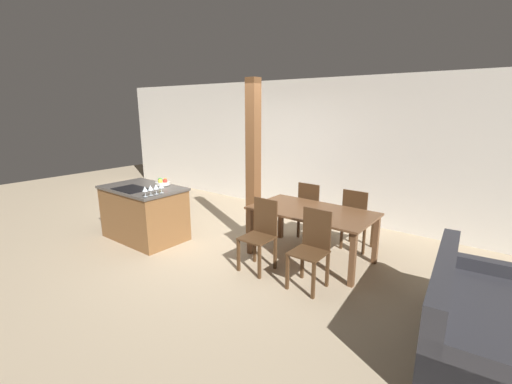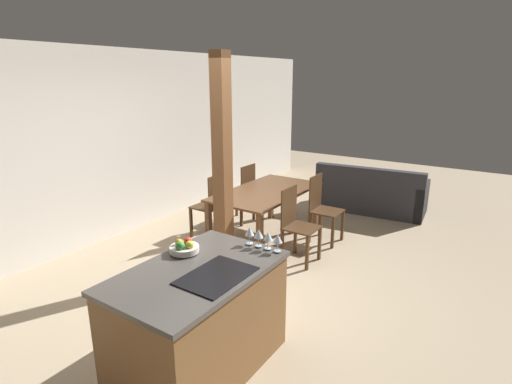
{
  "view_description": "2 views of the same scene",
  "coord_description": "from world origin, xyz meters",
  "px_view_note": "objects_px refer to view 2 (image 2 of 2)",
  "views": [
    {
      "loc": [
        3.59,
        -3.64,
        2.17
      ],
      "look_at": [
        0.6,
        0.2,
        0.95
      ],
      "focal_mm": 24.0,
      "sensor_mm": 36.0,
      "label": 1
    },
    {
      "loc": [
        -3.29,
        -2.39,
        2.31
      ],
      "look_at": [
        0.6,
        0.2,
        0.95
      ],
      "focal_mm": 28.0,
      "sensor_mm": 36.0,
      "label": 2
    }
  ],
  "objects_px": {
    "kitchen_island": "(199,320)",
    "wine_glass_far": "(259,234)",
    "fruit_bowl": "(184,247)",
    "dining_table": "(266,197)",
    "dining_chair_far_right": "(242,192)",
    "timber_post": "(222,166)",
    "wine_glass_near": "(278,239)",
    "dining_chair_near_left": "(296,223)",
    "wine_glass_middle": "(268,236)",
    "couch": "(371,195)",
    "dining_chair_near_right": "(322,207)",
    "wine_glass_end": "(250,232)",
    "dining_chair_far_left": "(211,205)"
  },
  "relations": [
    {
      "from": "dining_table",
      "to": "couch",
      "type": "bearing_deg",
      "value": -21.71
    },
    {
      "from": "dining_chair_near_right",
      "to": "wine_glass_near",
      "type": "bearing_deg",
      "value": -164.4
    },
    {
      "from": "kitchen_island",
      "to": "wine_glass_far",
      "type": "xyz_separation_m",
      "value": [
        0.61,
        -0.17,
        0.56
      ]
    },
    {
      "from": "dining_table",
      "to": "timber_post",
      "type": "bearing_deg",
      "value": -177.95
    },
    {
      "from": "kitchen_island",
      "to": "dining_chair_far_left",
      "type": "relative_size",
      "value": 1.43
    },
    {
      "from": "wine_glass_far",
      "to": "timber_post",
      "type": "distance_m",
      "value": 1.51
    },
    {
      "from": "wine_glass_middle",
      "to": "timber_post",
      "type": "xyz_separation_m",
      "value": [
        0.95,
        1.23,
        0.28
      ]
    },
    {
      "from": "wine_glass_middle",
      "to": "wine_glass_near",
      "type": "bearing_deg",
      "value": -90.0
    },
    {
      "from": "dining_table",
      "to": "wine_glass_far",
      "type": "bearing_deg",
      "value": -149.39
    },
    {
      "from": "dining_chair_near_left",
      "to": "dining_chair_far_left",
      "type": "height_order",
      "value": "same"
    },
    {
      "from": "wine_glass_end",
      "to": "dining_chair_near_right",
      "type": "bearing_deg",
      "value": 9.07
    },
    {
      "from": "dining_table",
      "to": "dining_chair_near_right",
      "type": "xyz_separation_m",
      "value": [
        0.39,
        -0.7,
        -0.14
      ]
    },
    {
      "from": "wine_glass_end",
      "to": "dining_chair_near_right",
      "type": "relative_size",
      "value": 0.16
    },
    {
      "from": "dining_chair_near_right",
      "to": "dining_chair_far_right",
      "type": "relative_size",
      "value": 1.0
    },
    {
      "from": "wine_glass_middle",
      "to": "dining_chair_near_left",
      "type": "bearing_deg",
      "value": 19.61
    },
    {
      "from": "kitchen_island",
      "to": "timber_post",
      "type": "distance_m",
      "value": 2.02
    },
    {
      "from": "dining_chair_near_right",
      "to": "dining_chair_far_right",
      "type": "bearing_deg",
      "value": 90.0
    },
    {
      "from": "wine_glass_near",
      "to": "dining_table",
      "type": "distance_m",
      "value": 2.44
    },
    {
      "from": "wine_glass_near",
      "to": "couch",
      "type": "relative_size",
      "value": 0.08
    },
    {
      "from": "wine_glass_middle",
      "to": "fruit_bowl",
      "type": "bearing_deg",
      "value": 128.9
    },
    {
      "from": "wine_glass_end",
      "to": "dining_chair_near_right",
      "type": "distance_m",
      "value": 2.46
    },
    {
      "from": "timber_post",
      "to": "wine_glass_middle",
      "type": "bearing_deg",
      "value": -127.61
    },
    {
      "from": "wine_glass_near",
      "to": "dining_chair_far_right",
      "type": "distance_m",
      "value": 3.19
    },
    {
      "from": "couch",
      "to": "timber_post",
      "type": "relative_size",
      "value": 0.73
    },
    {
      "from": "wine_glass_near",
      "to": "wine_glass_far",
      "type": "bearing_deg",
      "value": 90.0
    },
    {
      "from": "kitchen_island",
      "to": "couch",
      "type": "relative_size",
      "value": 0.73
    },
    {
      "from": "dining_chair_far_right",
      "to": "timber_post",
      "type": "distance_m",
      "value": 1.79
    },
    {
      "from": "wine_glass_near",
      "to": "dining_chair_near_right",
      "type": "distance_m",
      "value": 2.52
    },
    {
      "from": "fruit_bowl",
      "to": "dining_table",
      "type": "distance_m",
      "value": 2.55
    },
    {
      "from": "dining_chair_near_right",
      "to": "timber_post",
      "type": "distance_m",
      "value": 1.76
    },
    {
      "from": "wine_glass_near",
      "to": "dining_chair_near_right",
      "type": "height_order",
      "value": "wine_glass_near"
    },
    {
      "from": "dining_chair_near_right",
      "to": "wine_glass_far",
      "type": "bearing_deg",
      "value": -168.72
    },
    {
      "from": "kitchen_island",
      "to": "wine_glass_far",
      "type": "height_order",
      "value": "wine_glass_far"
    },
    {
      "from": "wine_glass_near",
      "to": "timber_post",
      "type": "distance_m",
      "value": 1.66
    },
    {
      "from": "wine_glass_near",
      "to": "dining_chair_far_right",
      "type": "height_order",
      "value": "wine_glass_near"
    },
    {
      "from": "dining_chair_far_left",
      "to": "timber_post",
      "type": "bearing_deg",
      "value": 48.78
    },
    {
      "from": "dining_chair_far_right",
      "to": "couch",
      "type": "bearing_deg",
      "value": 138.38
    },
    {
      "from": "kitchen_island",
      "to": "dining_chair_far_right",
      "type": "distance_m",
      "value": 3.44
    },
    {
      "from": "dining_chair_near_left",
      "to": "dining_chair_far_left",
      "type": "relative_size",
      "value": 1.0
    },
    {
      "from": "fruit_bowl",
      "to": "timber_post",
      "type": "bearing_deg",
      "value": 26.28
    },
    {
      "from": "kitchen_island",
      "to": "dining_chair_near_right",
      "type": "height_order",
      "value": "dining_chair_near_right"
    },
    {
      "from": "dining_chair_near_left",
      "to": "kitchen_island",
      "type": "bearing_deg",
      "value": -172.08
    },
    {
      "from": "wine_glass_end",
      "to": "dining_chair_near_left",
      "type": "xyz_separation_m",
      "value": [
        1.6,
        0.38,
        -0.5
      ]
    },
    {
      "from": "kitchen_island",
      "to": "wine_glass_middle",
      "type": "height_order",
      "value": "wine_glass_middle"
    },
    {
      "from": "dining_table",
      "to": "dining_chair_near_right",
      "type": "distance_m",
      "value": 0.81
    },
    {
      "from": "kitchen_island",
      "to": "dining_table",
      "type": "xyz_separation_m",
      "value": [
        2.6,
        1.01,
        0.2
      ]
    },
    {
      "from": "wine_glass_middle",
      "to": "wine_glass_end",
      "type": "distance_m",
      "value": 0.19
    },
    {
      "from": "dining_chair_near_left",
      "to": "couch",
      "type": "distance_m",
      "value": 2.54
    },
    {
      "from": "wine_glass_far",
      "to": "wine_glass_end",
      "type": "relative_size",
      "value": 1.0
    },
    {
      "from": "dining_table",
      "to": "dining_chair_far_right",
      "type": "xyz_separation_m",
      "value": [
        0.39,
        0.7,
        -0.14
      ]
    }
  ]
}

